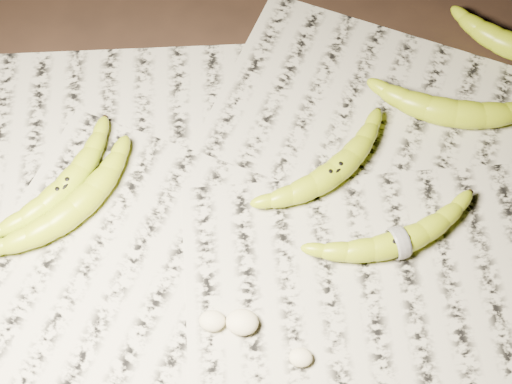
# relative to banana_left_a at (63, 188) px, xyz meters

# --- Properties ---
(ground) EXTENTS (3.00, 3.00, 0.00)m
(ground) POSITION_rel_banana_left_a_xyz_m (0.27, -0.05, -0.02)
(ground) COLOR black
(ground) RESTS_ON ground
(newspaper_patch) EXTENTS (0.90, 0.70, 0.01)m
(newspaper_patch) POSITION_rel_banana_left_a_xyz_m (0.29, -0.02, -0.02)
(newspaper_patch) COLOR #ABA993
(newspaper_patch) RESTS_ON ground
(banana_left_a) EXTENTS (0.15, 0.19, 0.03)m
(banana_left_a) POSITION_rel_banana_left_a_xyz_m (0.00, 0.00, 0.00)
(banana_left_a) COLOR #A3B516
(banana_left_a) RESTS_ON newspaper_patch
(banana_left_b) EXTENTS (0.17, 0.19, 0.04)m
(banana_left_b) POSITION_rel_banana_left_a_xyz_m (0.02, -0.03, 0.00)
(banana_left_b) COLOR #A3B516
(banana_left_b) RESTS_ON newspaper_patch
(banana_center) EXTENTS (0.18, 0.17, 0.04)m
(banana_center) POSITION_rel_banana_left_a_xyz_m (0.35, 0.05, 0.00)
(banana_center) COLOR #A3B516
(banana_center) RESTS_ON newspaper_patch
(banana_taped) EXTENTS (0.21, 0.13, 0.03)m
(banana_taped) POSITION_rel_banana_left_a_xyz_m (0.43, -0.05, -0.00)
(banana_taped) COLOR #A3B516
(banana_taped) RESTS_ON newspaper_patch
(banana_upper_a) EXTENTS (0.21, 0.08, 0.04)m
(banana_upper_a) POSITION_rel_banana_left_a_xyz_m (0.51, 0.15, 0.00)
(banana_upper_a) COLOR #A3B516
(banana_upper_a) RESTS_ON newspaper_patch
(measuring_tape) EXTENTS (0.02, 0.04, 0.04)m
(measuring_tape) POSITION_rel_banana_left_a_xyz_m (0.43, -0.05, -0.00)
(measuring_tape) COLOR white
(measuring_tape) RESTS_ON newspaper_patch
(flesh_chunk_a) EXTENTS (0.04, 0.03, 0.02)m
(flesh_chunk_a) POSITION_rel_banana_left_a_xyz_m (0.24, -0.16, -0.01)
(flesh_chunk_a) COLOR beige
(flesh_chunk_a) RESTS_ON newspaper_patch
(flesh_chunk_b) EXTENTS (0.03, 0.03, 0.02)m
(flesh_chunk_b) POSITION_rel_banana_left_a_xyz_m (0.21, -0.16, -0.01)
(flesh_chunk_b) COLOR beige
(flesh_chunk_b) RESTS_ON newspaper_patch
(flesh_chunk_c) EXTENTS (0.03, 0.02, 0.02)m
(flesh_chunk_c) POSITION_rel_banana_left_a_xyz_m (0.31, -0.19, -0.01)
(flesh_chunk_c) COLOR beige
(flesh_chunk_c) RESTS_ON newspaper_patch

